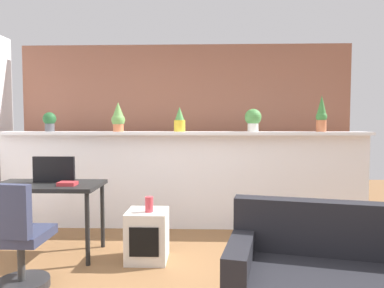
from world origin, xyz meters
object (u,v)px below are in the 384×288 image
(potted_plant_3, at_px, (253,119))
(potted_plant_4, at_px, (321,114))
(potted_plant_0, at_px, (50,121))
(tv_monitor, at_px, (54,169))
(office_chair, at_px, (16,245))
(book_on_desk, at_px, (68,184))
(side_cube_shelf, at_px, (147,235))
(desk, at_px, (47,192))
(vase_on_shelf, at_px, (149,204))
(couch, at_px, (346,287))
(potted_plant_1, at_px, (118,117))
(potted_plant_2, at_px, (180,120))

(potted_plant_3, relative_size, potted_plant_4, 0.63)
(potted_plant_0, height_order, tv_monitor, potted_plant_0)
(office_chair, xyz_separation_m, book_on_desk, (0.15, 0.70, 0.38))
(side_cube_shelf, bearing_deg, desk, 174.49)
(office_chair, xyz_separation_m, side_cube_shelf, (0.95, 0.70, -0.14))
(vase_on_shelf, bearing_deg, desk, 172.44)
(vase_on_shelf, height_order, couch, couch)
(potted_plant_1, relative_size, book_on_desk, 2.18)
(potted_plant_1, distance_m, vase_on_shelf, 1.50)
(potted_plant_3, height_order, office_chair, potted_plant_3)
(potted_plant_0, relative_size, potted_plant_4, 0.54)
(vase_on_shelf, bearing_deg, tv_monitor, 167.86)
(potted_plant_0, bearing_deg, potted_plant_2, -0.17)
(potted_plant_4, bearing_deg, tv_monitor, -163.48)
(potted_plant_4, distance_m, office_chair, 3.67)
(side_cube_shelf, bearing_deg, couch, -36.27)
(potted_plant_2, distance_m, tv_monitor, 1.64)
(potted_plant_1, bearing_deg, desk, -118.72)
(vase_on_shelf, height_order, book_on_desk, book_on_desk)
(potted_plant_2, distance_m, book_on_desk, 1.64)
(potted_plant_0, bearing_deg, vase_on_shelf, -37.51)
(potted_plant_3, bearing_deg, couch, -81.78)
(potted_plant_4, relative_size, vase_on_shelf, 3.05)
(potted_plant_1, distance_m, couch, 3.20)
(potted_plant_3, xyz_separation_m, book_on_desk, (-1.99, -1.09, -0.66))
(potted_plant_3, bearing_deg, potted_plant_0, -179.93)
(tv_monitor, xyz_separation_m, office_chair, (0.06, -0.88, -0.50))
(potted_plant_2, xyz_separation_m, book_on_desk, (-1.05, -1.08, -0.64))
(desk, relative_size, office_chair, 1.21)
(tv_monitor, relative_size, office_chair, 0.48)
(potted_plant_0, distance_m, desk, 1.30)
(potted_plant_4, distance_m, vase_on_shelf, 2.50)
(tv_monitor, height_order, side_cube_shelf, tv_monitor)
(potted_plant_4, distance_m, side_cube_shelf, 2.64)
(potted_plant_1, relative_size, desk, 0.35)
(potted_plant_0, height_order, vase_on_shelf, potted_plant_0)
(desk, xyz_separation_m, vase_on_shelf, (1.08, -0.14, -0.09))
(potted_plant_0, height_order, potted_plant_3, potted_plant_3)
(potted_plant_2, distance_m, couch, 2.78)
(potted_plant_4, relative_size, office_chair, 0.51)
(tv_monitor, relative_size, vase_on_shelf, 2.88)
(office_chair, bearing_deg, potted_plant_0, 105.64)
(office_chair, relative_size, vase_on_shelf, 6.00)
(tv_monitor, height_order, book_on_desk, tv_monitor)
(potted_plant_3, height_order, desk, potted_plant_3)
(potted_plant_0, relative_size, vase_on_shelf, 1.66)
(potted_plant_4, height_order, tv_monitor, potted_plant_4)
(side_cube_shelf, bearing_deg, potted_plant_1, 117.10)
(office_chair, relative_size, side_cube_shelf, 1.82)
(potted_plant_4, bearing_deg, side_cube_shelf, -152.07)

